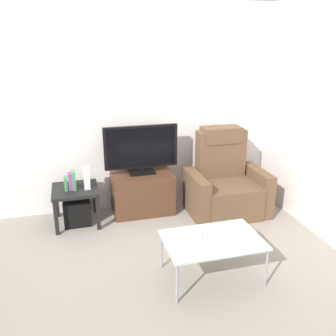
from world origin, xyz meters
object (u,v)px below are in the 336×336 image
(subwoofer_box, at_px, (77,211))
(coffee_table, at_px, (212,241))
(side_table, at_px, (75,194))
(book_rightmost, at_px, (74,180))
(recliner_armchair, at_px, (225,184))
(tv_stand, at_px, (142,193))
(book_middle, at_px, (70,181))
(television, at_px, (141,149))
(book_leftmost, at_px, (66,184))
(cell_phone, at_px, (199,236))
(game_console, at_px, (86,178))

(subwoofer_box, distance_m, coffee_table, 1.89)
(side_table, relative_size, book_rightmost, 2.37)
(recliner_armchair, xyz_separation_m, side_table, (-1.89, 0.16, 0.01))
(tv_stand, bearing_deg, book_middle, -173.09)
(recliner_armchair, height_order, side_table, recliner_armchair)
(tv_stand, bearing_deg, television, 90.00)
(television, relative_size, book_leftmost, 5.73)
(coffee_table, xyz_separation_m, cell_phone, (-0.11, 0.08, 0.03))
(book_rightmost, bearing_deg, book_leftmost, 180.00)
(book_rightmost, relative_size, cell_phone, 1.52)
(tv_stand, distance_m, subwoofer_box, 0.85)
(television, relative_size, book_middle, 4.46)
(book_leftmost, relative_size, game_console, 0.69)
(cell_phone, bearing_deg, subwoofer_box, 153.60)
(television, bearing_deg, coffee_table, -77.60)
(game_console, distance_m, cell_phone, 1.68)
(book_rightmost, relative_size, game_console, 0.97)
(recliner_armchair, relative_size, coffee_table, 1.20)
(recliner_armchair, height_order, book_rightmost, recliner_armchair)
(book_leftmost, height_order, book_rightmost, book_rightmost)
(television, xyz_separation_m, side_table, (-0.84, -0.11, -0.47))
(television, height_order, book_leftmost, television)
(subwoofer_box, bearing_deg, recliner_armchair, -4.87)
(book_middle, xyz_separation_m, coffee_table, (1.23, -1.44, -0.18))
(recliner_armchair, relative_size, book_leftmost, 6.68)
(book_leftmost, xyz_separation_m, game_console, (0.24, 0.03, 0.04))
(recliner_armchair, xyz_separation_m, cell_phone, (-0.81, -1.22, 0.04))
(recliner_armchair, relative_size, cell_phone, 7.20)
(side_table, xyz_separation_m, game_console, (0.14, 0.01, 0.19))
(subwoofer_box, xyz_separation_m, cell_phone, (1.08, -1.38, 0.25))
(book_rightmost, bearing_deg, television, 8.51)
(television, bearing_deg, book_middle, -171.88)
(side_table, relative_size, coffee_table, 0.60)
(recliner_armchair, xyz_separation_m, game_console, (-1.74, 0.17, 0.20))
(cell_phone, bearing_deg, book_middle, 155.15)
(subwoofer_box, bearing_deg, tv_stand, 5.93)
(subwoofer_box, xyz_separation_m, book_leftmost, (-0.10, -0.02, 0.38))
(coffee_table, bearing_deg, cell_phone, 144.13)
(television, relative_size, coffee_table, 1.03)
(book_leftmost, bearing_deg, recliner_armchair, -4.05)
(subwoofer_box, xyz_separation_m, coffee_table, (1.18, -1.46, 0.22))
(tv_stand, height_order, game_console, game_console)
(cell_phone, bearing_deg, side_table, 153.60)
(coffee_table, bearing_deg, tv_stand, 102.55)
(tv_stand, bearing_deg, coffee_table, -77.45)
(television, xyz_separation_m, game_console, (-0.69, -0.10, -0.28))
(side_table, height_order, cell_phone, side_table)
(subwoofer_box, bearing_deg, book_middle, -155.95)
(subwoofer_box, height_order, book_leftmost, book_leftmost)
(recliner_armchair, distance_m, book_middle, 1.94)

